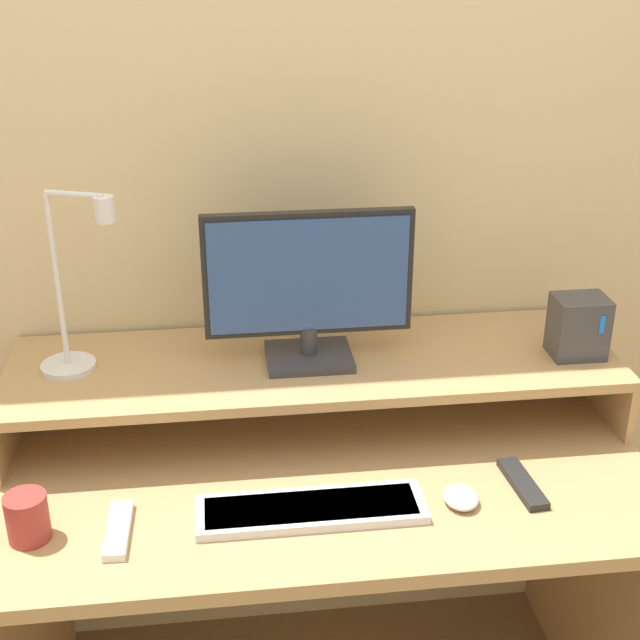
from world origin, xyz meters
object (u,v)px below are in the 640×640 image
monitor (308,286)px  keyboard (311,509)px  mug (27,517)px  mouse (461,497)px  router_dock (578,326)px  remote_control (118,530)px  remote_secondary (522,483)px  desk_lamp (76,304)px

monitor → keyboard: monitor is taller
keyboard → mug: (-0.51, -0.01, 0.03)m
monitor → mouse: monitor is taller
monitor → mouse: bearing=-53.7°
mouse → router_dock: bearing=42.2°
monitor → mug: (-0.54, -0.35, -0.28)m
monitor → keyboard: size_ratio=1.01×
keyboard → remote_control: size_ratio=2.67×
mouse → remote_secondary: mouse is taller
mug → remote_secondary: bearing=2.5°
mug → remote_control: bearing=-2.6°
monitor → remote_secondary: bearing=-38.5°
desk_lamp → mug: desk_lamp is taller
remote_secondary → mug: mug is taller
mouse → remote_secondary: bearing=14.9°
monitor → remote_control: (-0.39, -0.35, -0.31)m
desk_lamp → keyboard: 0.63m
monitor → desk_lamp: 0.48m
keyboard → remote_secondary: 0.42m
monitor → remote_secondary: size_ratio=2.62×
remote_control → router_dock: bearing=17.7°
desk_lamp → mug: size_ratio=4.33×
monitor → mouse: (0.25, -0.34, -0.31)m
monitor → mouse: size_ratio=5.20×
router_dock → mug: (-1.12, -0.30, -0.17)m
desk_lamp → keyboard: bearing=-38.7°
monitor → router_dock: size_ratio=3.24×
keyboard → router_dock: bearing=25.6°
mouse → desk_lamp: bearing=154.0°
mouse → remote_secondary: (0.13, 0.04, -0.01)m
mouse → remote_control: size_ratio=0.52×
desk_lamp → remote_control: desk_lamp is taller
monitor → router_dock: 0.59m
router_dock → remote_secondary: router_dock is taller
desk_lamp → mouse: 0.86m
keyboard → desk_lamp: bearing=141.3°
desk_lamp → keyboard: (0.44, -0.35, -0.29)m
router_dock → remote_secondary: (-0.19, -0.26, -0.21)m
router_dock → remote_secondary: size_ratio=0.81×
mouse → keyboard: bearing=179.5°
keyboard → mug: size_ratio=4.77×
monitor → desk_lamp: desk_lamp is taller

